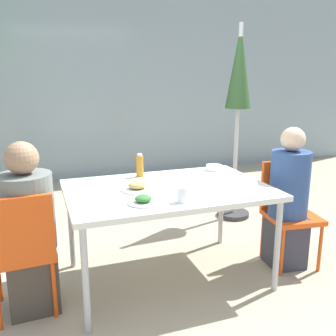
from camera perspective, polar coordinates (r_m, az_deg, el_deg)
name	(u,v)px	position (r m, az deg, el deg)	size (l,w,h in m)	color
ground_plane	(168,277)	(3.12, 0.00, -16.31)	(24.00, 24.00, 0.00)	tan
building_facade	(94,81)	(5.97, -11.28, 12.92)	(10.00, 0.20, 3.00)	#89999E
dining_table	(168,194)	(2.83, 0.00, -3.96)	(1.51, 1.00, 0.75)	silver
chair_left	(22,246)	(2.63, -21.37, -11.00)	(0.42, 0.42, 0.86)	#E54C14
person_left	(29,234)	(2.68, -20.44, -9.36)	(0.35, 0.35, 1.17)	#473D33
chair_right	(288,205)	(3.35, 17.81, -5.35)	(0.45, 0.45, 0.86)	#E54C14
person_right	(288,202)	(3.24, 17.82, -4.94)	(0.32, 0.32, 1.18)	#383842
closed_umbrella	(239,83)	(4.12, 10.72, 12.57)	(0.36, 0.36, 2.10)	#333333
plate_0	(137,187)	(2.75, -4.70, -2.91)	(0.24, 0.24, 0.07)	white
plate_1	(143,201)	(2.46, -3.78, -4.99)	(0.20, 0.20, 0.06)	white
bottle	(140,166)	(3.11, -4.32, 0.36)	(0.06, 0.06, 0.19)	#B7751E
drinking_cup	(182,195)	(2.48, 2.19, -4.06)	(0.08, 0.08, 0.10)	white
salad_bowl	(214,168)	(3.35, 7.03, 0.06)	(0.15, 0.15, 0.05)	white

